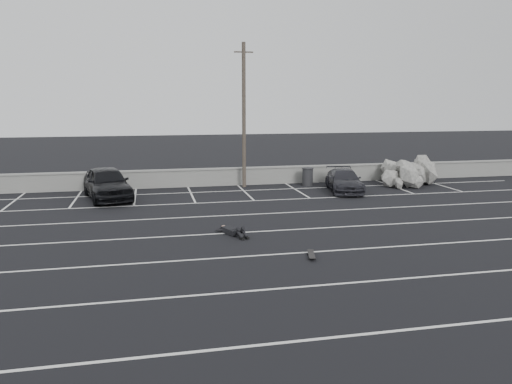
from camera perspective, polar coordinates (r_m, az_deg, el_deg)
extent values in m
plane|color=black|center=(16.77, 2.87, -7.10)|extent=(120.00, 120.00, 0.00)
cube|color=gray|center=(30.08, -4.03, 1.69)|extent=(50.00, 0.35, 1.00)
cube|color=gray|center=(30.01, -4.04, 2.67)|extent=(50.00, 0.45, 0.08)
cube|color=silver|center=(11.48, 10.92, -15.80)|extent=(36.00, 0.10, 0.01)
cube|color=silver|center=(14.06, 6.08, -10.65)|extent=(36.00, 0.10, 0.01)
cube|color=silver|center=(16.77, 2.87, -7.09)|extent=(36.00, 0.10, 0.01)
cube|color=silver|center=(19.57, 0.59, -4.52)|extent=(36.00, 0.10, 0.01)
cube|color=silver|center=(22.42, -1.10, -2.59)|extent=(36.00, 0.10, 0.01)
cube|color=silver|center=(25.30, -2.40, -1.09)|extent=(36.00, 0.10, 0.01)
cube|color=silver|center=(28.21, -3.44, 0.09)|extent=(36.00, 0.10, 0.01)
cube|color=silver|center=(28.25, -25.91, -0.93)|extent=(0.10, 5.00, 0.01)
cube|color=silver|center=(27.67, -19.88, -0.72)|extent=(0.10, 5.00, 0.01)
cube|color=silver|center=(27.42, -13.66, -0.48)|extent=(0.10, 5.00, 0.01)
cube|color=silver|center=(27.49, -7.40, -0.25)|extent=(0.10, 5.00, 0.01)
cube|color=silver|center=(27.89, -1.25, -0.01)|extent=(0.10, 5.00, 0.01)
cube|color=silver|center=(28.60, 4.66, 0.22)|extent=(0.10, 5.00, 0.01)
cube|color=silver|center=(29.60, 10.23, 0.43)|extent=(0.10, 5.00, 0.01)
cube|color=silver|center=(30.86, 15.39, 0.63)|extent=(0.10, 5.00, 0.01)
cube|color=silver|center=(32.34, 20.11, 0.80)|extent=(0.10, 5.00, 0.01)
imported|color=black|center=(26.96, -16.65, 0.99)|extent=(3.13, 5.26, 1.68)
imported|color=#24242A|center=(28.50, 10.04, 1.30)|extent=(2.55, 4.50, 1.23)
cylinder|color=#4C4238|center=(29.17, -1.39, 8.65)|extent=(0.22, 0.22, 8.30)
cube|color=#4C4238|center=(29.28, -1.42, 15.70)|extent=(1.11, 0.07, 0.07)
cylinder|color=#28282A|center=(30.16, 5.92, 1.71)|extent=(0.84, 0.84, 1.03)
cylinder|color=#28282A|center=(30.09, 5.94, 2.72)|extent=(0.93, 0.93, 0.06)
cube|color=black|center=(16.50, 6.37, -7.14)|extent=(0.39, 0.81, 0.02)
cube|color=#28282A|center=(16.76, 6.29, -6.98)|extent=(0.17, 0.09, 0.04)
cube|color=#28282A|center=(16.26, 6.43, -7.53)|extent=(0.17, 0.09, 0.04)
cylinder|color=black|center=(16.76, 5.96, -7.05)|extent=(0.04, 0.06, 0.06)
cylinder|color=black|center=(16.78, 6.62, -7.05)|extent=(0.04, 0.06, 0.06)
cylinder|color=black|center=(16.26, 6.09, -7.61)|extent=(0.04, 0.06, 0.06)
cylinder|color=black|center=(16.28, 6.77, -7.61)|extent=(0.04, 0.06, 0.06)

